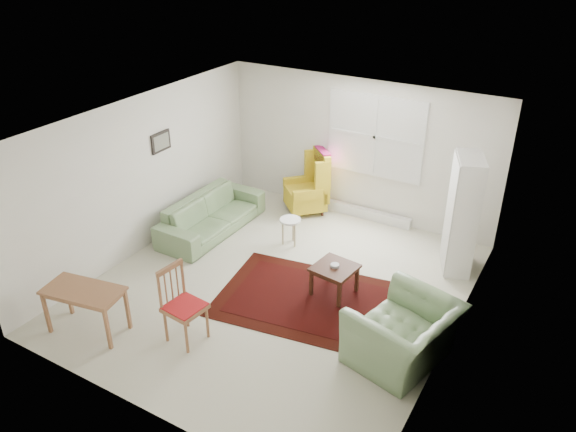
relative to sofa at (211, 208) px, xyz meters
The scene contains 10 objects.
room 2.18m from the sofa, 20.04° to the right, with size 5.04×5.54×2.51m.
rug 2.74m from the sofa, 20.36° to the right, with size 2.77×1.78×0.03m, color black, non-canonical shape.
sofa is the anchor object (origin of this frame).
armchair 4.23m from the sofa, 20.10° to the right, with size 1.21×1.06×0.95m, color #6E8B5C.
wingback_chair 1.79m from the sofa, 54.18° to the left, with size 0.68×0.72×1.19m, color gold, non-canonical shape.
coffee_table 2.73m from the sofa, 13.28° to the right, with size 0.56×0.56×0.46m, color #3D1E12, non-canonical shape.
stool 1.44m from the sofa, 11.29° to the left, with size 0.35×0.35×0.47m, color white, non-canonical shape.
cabinet 4.12m from the sofa, 13.62° to the left, with size 0.39×0.73×1.84m, color silver, non-canonical shape.
desk 2.99m from the sofa, 85.41° to the right, with size 1.02×0.51×0.65m, color #905E3A, non-canonical shape.
desk_chair 2.88m from the sofa, 59.37° to the right, with size 0.46×0.46×1.04m, color #905E3A, non-canonical shape.
Camera 1 is at (3.57, -5.83, 4.79)m, focal length 35.00 mm.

